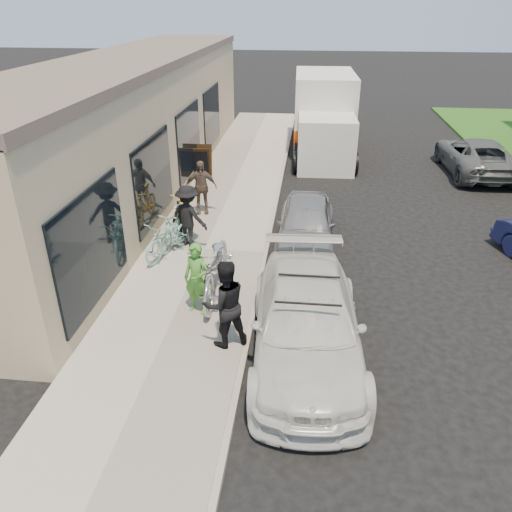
{
  "coord_description": "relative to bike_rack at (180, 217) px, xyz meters",
  "views": [
    {
      "loc": [
        0.56,
        -8.1,
        5.8
      ],
      "look_at": [
        -0.46,
        1.02,
        1.05
      ],
      "focal_mm": 35.0,
      "sensor_mm": 36.0,
      "label": 1
    }
  ],
  "objects": [
    {
      "name": "ground",
      "position": [
        2.78,
        -3.69,
        -0.69
      ],
      "size": [
        120.0,
        120.0,
        0.0
      ],
      "primitive_type": "plane",
      "color": "black",
      "rests_on": "ground"
    },
    {
      "name": "sidewalk",
      "position": [
        0.78,
        -0.69,
        -0.61
      ],
      "size": [
        3.0,
        34.0,
        0.15
      ],
      "primitive_type": "cube",
      "color": "#A8A298",
      "rests_on": "ground"
    },
    {
      "name": "curb",
      "position": [
        2.33,
        -0.69,
        -0.62
      ],
      "size": [
        0.12,
        34.0,
        0.13
      ],
      "primitive_type": "cube",
      "color": "gray",
      "rests_on": "ground"
    },
    {
      "name": "storefront",
      "position": [
        -2.46,
        4.3,
        1.44
      ],
      "size": [
        3.6,
        20.0,
        4.22
      ],
      "color": "tan",
      "rests_on": "ground"
    },
    {
      "name": "bike_rack",
      "position": [
        0.0,
        0.0,
        0.0
      ],
      "size": [
        0.25,
        0.6,
        0.89
      ],
      "rotation": [
        0.0,
        0.0,
        0.34
      ],
      "color": "black",
      "rests_on": "sidewalk"
    },
    {
      "name": "sandwich_board",
      "position": [
        -0.46,
        4.97,
        0.02
      ],
      "size": [
        0.69,
        0.7,
        1.09
      ],
      "rotation": [
        0.0,
        0.0,
        0.05
      ],
      "color": "#301E0D",
      "rests_on": "sidewalk"
    },
    {
      "name": "sedan_white",
      "position": [
        3.42,
        -4.42,
        0.0
      ],
      "size": [
        2.22,
        4.86,
        1.42
      ],
      "rotation": [
        0.0,
        0.0,
        0.06
      ],
      "color": "silver",
      "rests_on": "ground"
    },
    {
      "name": "sedan_silver",
      "position": [
        3.31,
        0.12,
        -0.07
      ],
      "size": [
        1.51,
        3.65,
        1.24
      ],
      "primitive_type": "imported",
      "rotation": [
        0.0,
        0.0,
        -0.01
      ],
      "color": "#959499",
      "rests_on": "ground"
    },
    {
      "name": "moving_truck",
      "position": [
        3.8,
        9.3,
        0.7
      ],
      "size": [
        2.58,
        6.42,
        3.12
      ],
      "rotation": [
        0.0,
        0.0,
        0.03
      ],
      "color": "silver",
      "rests_on": "ground"
    },
    {
      "name": "far_car_gray",
      "position": [
        9.4,
        7.0,
        -0.04
      ],
      "size": [
        2.29,
        4.73,
        1.3
      ],
      "primitive_type": "imported",
      "rotation": [
        0.0,
        0.0,
        3.17
      ],
      "color": "#525557",
      "rests_on": "ground"
    },
    {
      "name": "tandem_bike",
      "position": [
        1.5,
        -2.77,
        0.12
      ],
      "size": [
        0.91,
        2.51,
        1.31
      ],
      "primitive_type": "imported",
      "rotation": [
        0.0,
        0.0,
        0.02
      ],
      "color": "#B1B2B4",
      "rests_on": "sidewalk"
    },
    {
      "name": "woman_rider",
      "position": [
        1.24,
        -3.48,
        0.21
      ],
      "size": [
        0.63,
        0.52,
        1.5
      ],
      "primitive_type": "imported",
      "rotation": [
        0.0,
        0.0,
        -0.34
      ],
      "color": "#479331",
      "rests_on": "sidewalk"
    },
    {
      "name": "man_standing",
      "position": [
        1.96,
        -4.45,
        0.3
      ],
      "size": [
        1.02,
        0.94,
        1.68
      ],
      "primitive_type": "imported",
      "rotation": [
        0.0,
        0.0,
        3.62
      ],
      "color": "black",
      "rests_on": "sidewalk"
    },
    {
      "name": "cruiser_bike_a",
      "position": [
        -0.02,
        -0.54,
        -0.04
      ],
      "size": [
        0.7,
        1.7,
        0.99
      ],
      "primitive_type": "imported",
      "rotation": [
        0.0,
        0.0,
        -0.14
      ],
      "color": "#7BB8AD",
      "rests_on": "sidewalk"
    },
    {
      "name": "cruiser_bike_b",
      "position": [
        0.0,
        -1.09,
        -0.06
      ],
      "size": [
        1.22,
        1.91,
        0.95
      ],
      "primitive_type": "imported",
      "rotation": [
        0.0,
        0.0,
        -0.36
      ],
      "color": "#7BB8AD",
      "rests_on": "sidewalk"
    },
    {
      "name": "cruiser_bike_c",
      "position": [
        -0.13,
        0.87,
        -0.02
      ],
      "size": [
        0.52,
        1.72,
        1.03
      ],
      "primitive_type": "imported",
      "rotation": [
        0.0,
        0.0,
        0.02
      ],
      "color": "yellow",
      "rests_on": "sidewalk"
    },
    {
      "name": "bystander_a",
      "position": [
        0.36,
        -0.49,
        0.26
      ],
      "size": [
        1.18,
        0.94,
        1.6
      ],
      "primitive_type": "imported",
      "rotation": [
        0.0,
        0.0,
        2.76
      ],
      "color": "black",
      "rests_on": "sidewalk"
    },
    {
      "name": "bystander_b",
      "position": [
        0.22,
        1.69,
        0.25
      ],
      "size": [
        0.99,
        0.57,
        1.58
      ],
      "primitive_type": "imported",
      "rotation": [
        0.0,
        0.0,
        0.21
      ],
      "color": "brown",
      "rests_on": "sidewalk"
    }
  ]
}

